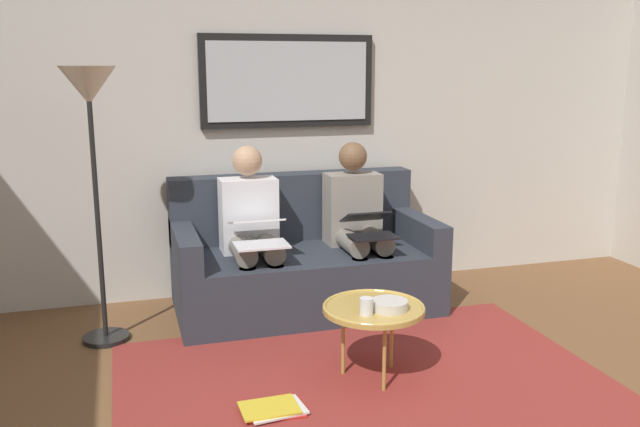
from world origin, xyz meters
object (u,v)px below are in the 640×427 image
couch (303,262)px  framed_mirror (288,81)px  person_right (252,227)px  magazine_stack (273,409)px  laptop_white (259,232)px  person_left (357,220)px  coffee_table (374,309)px  cup (366,306)px  standing_lamp (90,117)px  laptop_black (369,225)px  bowl (389,305)px

couch → framed_mirror: framed_mirror is taller
framed_mirror → person_right: 1.11m
couch → person_right: 0.48m
magazine_stack → laptop_white: bearing=-98.5°
couch → person_left: (-0.37, 0.07, 0.30)m
coffee_table → person_left: 1.21m
couch → coffee_table: (-0.06, 1.22, 0.08)m
coffee_table → cup: (0.08, 0.10, 0.06)m
couch → standing_lamp: 1.72m
person_right → standing_lamp: (0.96, 0.20, 0.76)m
cup → laptop_black: (-0.39, -1.01, 0.17)m
person_left → cup: bearing=72.6°
coffee_table → person_right: size_ratio=0.48×
person_left → standing_lamp: size_ratio=0.69×
person_right → standing_lamp: 1.24m
coffee_table → bowl: 0.10m
laptop_white → magazine_stack: laptop_white is taller
person_left → coffee_table: bearing=74.8°
couch → framed_mirror: size_ratio=1.40×
couch → bowl: (-0.12, 1.28, 0.12)m
couch → magazine_stack: (0.54, 1.44, -0.29)m
laptop_white → magazine_stack: size_ratio=1.16×
laptop_black → person_right: size_ratio=0.31×
laptop_black → person_right: 0.78m
coffee_table → cup: cup is taller
coffee_table → laptop_black: laptop_black is taller
person_right → laptop_white: person_right is taller
person_left → magazine_stack: bearing=56.3°
laptop_white → magazine_stack: 1.30m
couch → magazine_stack: bearing=69.4°
coffee_table → person_right: bearing=-69.3°
person_left → standing_lamp: 1.88m
person_left → standing_lamp: (1.71, 0.20, 0.76)m
bowl → couch: bearing=-84.5°
framed_mirror → person_left: size_ratio=1.11×
couch → coffee_table: 1.22m
bowl → magazine_stack: bowl is taller
person_right → cup: bearing=105.9°
coffee_table → person_left: size_ratio=0.48×
cup → standing_lamp: 1.92m
person_right → laptop_white: size_ratio=3.04×
cup → bowl: bearing=-166.0°
couch → person_right: person_right is taller
couch → laptop_black: size_ratio=5.02×
coffee_table → laptop_black: bearing=-108.9°
bowl → standing_lamp: standing_lamp is taller
person_right → magazine_stack: bearing=82.9°
bowl → person_right: 1.32m
couch → laptop_black: bearing=140.8°
cup → laptop_black: bearing=-111.1°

